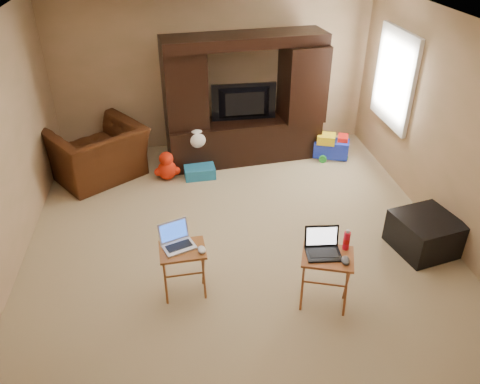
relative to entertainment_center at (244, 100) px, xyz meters
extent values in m
plane|color=#C9BB8B|center=(-0.41, -2.12, -0.97)|extent=(5.50, 5.50, 0.00)
plane|color=silver|center=(-0.41, -2.12, 1.53)|extent=(5.50, 5.50, 0.00)
plane|color=tan|center=(-0.41, 0.63, 0.28)|extent=(5.00, 0.00, 5.00)
plane|color=tan|center=(-0.41, -4.87, 0.28)|extent=(5.00, 0.00, 5.00)
plane|color=tan|center=(2.09, -2.12, 0.28)|extent=(0.00, 5.50, 5.50)
plane|color=white|center=(2.07, -0.57, 0.43)|extent=(0.00, 1.20, 1.20)
cube|color=white|center=(2.05, -0.57, 0.43)|extent=(0.06, 1.14, 1.34)
cube|color=black|center=(0.00, 0.00, 0.00)|extent=(2.43, 0.85, 1.95)
imported|color=black|center=(0.00, -0.04, -0.04)|extent=(0.99, 0.14, 0.57)
imported|color=#45230E|center=(-2.20, -0.31, -0.58)|extent=(1.61, 1.57, 0.79)
cube|color=black|center=(1.73, -2.60, -0.76)|extent=(0.78, 0.78, 0.42)
cube|color=#9D5626|center=(-1.08, -2.96, -0.68)|extent=(0.47, 0.38, 0.59)
cube|color=#964924|center=(0.29, -3.32, -0.66)|extent=(0.59, 0.53, 0.63)
cube|color=silver|center=(-1.11, -2.93, -0.26)|extent=(0.38, 0.35, 0.24)
cube|color=black|center=(0.25, -3.30, -0.22)|extent=(0.35, 0.30, 0.24)
ellipsoid|color=silver|center=(-0.89, -3.03, -0.36)|extent=(0.09, 0.13, 0.05)
ellipsoid|color=#38383D|center=(0.42, -3.44, -0.31)|extent=(0.11, 0.14, 0.05)
cylinder|color=red|center=(0.49, -3.24, -0.24)|extent=(0.06, 0.06, 0.19)
camera|label=1|loc=(-1.05, -6.63, 2.51)|focal=35.00mm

